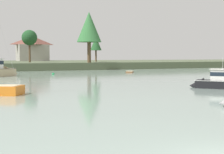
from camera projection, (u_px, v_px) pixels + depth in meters
dinghy_wood at (130, 72)px, 72.84m from camera, size 3.05×3.48×0.46m
cruiser_black at (217, 83)px, 36.79m from camera, size 5.65×6.22×4.11m
mooring_buoy_green at (53, 74)px, 65.16m from camera, size 0.52×0.52×0.57m
shore_tree_left_mid at (29, 38)px, 90.59m from camera, size 4.18×4.18×8.82m
shore_tree_left at (96, 44)px, 103.10m from camera, size 3.53×3.53×7.83m
shore_tree_far_right at (89, 27)px, 87.08m from camera, size 6.43×6.43×13.25m
cottage_hillside at (32, 48)px, 120.58m from camera, size 11.34×8.98×8.99m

